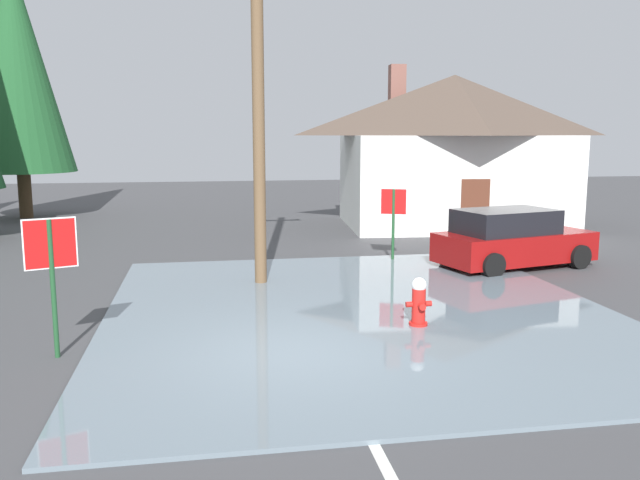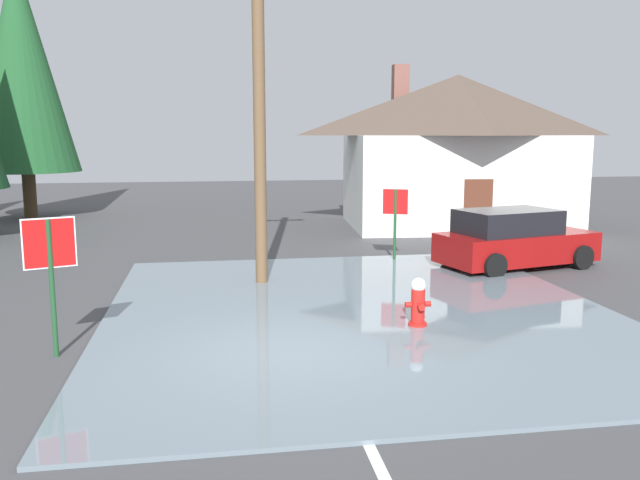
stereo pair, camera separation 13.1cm
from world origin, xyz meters
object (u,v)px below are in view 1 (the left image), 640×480
(fire_hydrant, at_px, (419,304))
(house, at_px, (453,148))
(stop_sign_far, at_px, (393,210))
(utility_pole, at_px, (258,82))
(stop_sign_near, at_px, (51,258))
(pine_tree_tall_left, at_px, (16,64))
(parked_car, at_px, (512,240))

(fire_hydrant, relative_size, house, 0.10)
(stop_sign_far, bearing_deg, house, 57.45)
(fire_hydrant, height_order, utility_pole, utility_pole)
(fire_hydrant, bearing_deg, stop_sign_far, 77.99)
(stop_sign_near, xyz_separation_m, utility_pole, (3.65, 4.57, 3.08))
(fire_hydrant, relative_size, pine_tree_tall_left, 0.09)
(fire_hydrant, height_order, house, house)
(stop_sign_far, relative_size, house, 0.22)
(utility_pole, bearing_deg, stop_sign_far, 29.71)
(utility_pole, relative_size, pine_tree_tall_left, 0.83)
(stop_sign_near, relative_size, fire_hydrant, 2.35)
(stop_sign_far, xyz_separation_m, pine_tree_tall_left, (-12.63, 12.07, 4.91))
(utility_pole, distance_m, pine_tree_tall_left, 16.84)
(fire_hydrant, distance_m, house, 14.36)
(utility_pole, height_order, parked_car, utility_pole)
(utility_pole, xyz_separation_m, parked_car, (6.78, 0.91, -3.94))
(stop_sign_far, bearing_deg, utility_pole, -150.29)
(stop_sign_near, bearing_deg, parked_car, 27.69)
(utility_pole, bearing_deg, fire_hydrant, -57.87)
(utility_pole, distance_m, parked_car, 7.90)
(stop_sign_near, height_order, fire_hydrant, stop_sign_near)
(stop_sign_far, height_order, house, house)
(stop_sign_far, height_order, pine_tree_tall_left, pine_tree_tall_left)
(house, height_order, pine_tree_tall_left, pine_tree_tall_left)
(stop_sign_near, xyz_separation_m, stop_sign_far, (7.53, 6.78, -0.16))
(utility_pole, relative_size, house, 0.99)
(parked_car, bearing_deg, fire_hydrant, -130.50)
(fire_hydrant, xyz_separation_m, stop_sign_far, (1.33, 6.27, 0.99))
(stop_sign_near, distance_m, parked_car, 11.82)
(utility_pole, distance_m, stop_sign_far, 5.51)
(fire_hydrant, height_order, parked_car, parked_car)
(parked_car, relative_size, pine_tree_tall_left, 0.42)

